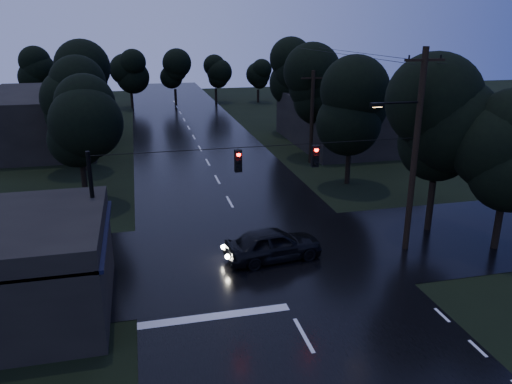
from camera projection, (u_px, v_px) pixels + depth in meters
name	position (u px, v px, depth m)	size (l,w,h in m)	color
main_road	(208.00, 163.00, 41.50)	(12.00, 120.00, 0.02)	black
cross_street	(259.00, 255.00, 24.91)	(60.00, 9.00, 0.02)	black
building_far_right	(347.00, 121.00, 47.55)	(10.00, 14.00, 4.40)	black
building_far_left	(44.00, 119.00, 46.84)	(10.00, 16.00, 5.00)	black
utility_pole_main	(414.00, 149.00, 23.93)	(3.50, 0.30, 10.00)	black
utility_pole_far	(312.00, 116.00, 40.23)	(2.00, 0.30, 7.50)	black
anchor_pole_left	(95.00, 219.00, 21.38)	(0.18, 0.18, 6.00)	black
span_signals	(276.00, 158.00, 22.42)	(15.00, 0.37, 1.12)	black
tree_corner_near	(440.00, 124.00, 26.11)	(4.48, 4.48, 9.44)	black
tree_corner_far	(511.00, 149.00, 24.02)	(3.92, 3.92, 8.26)	black
tree_left_a	(78.00, 122.00, 30.47)	(3.92, 3.92, 8.26)	black
tree_left_b	(79.00, 98.00, 37.59)	(4.20, 4.20, 8.85)	black
tree_left_c	(82.00, 80.00, 46.56)	(4.48, 4.48, 9.44)	black
tree_right_a	(352.00, 106.00, 34.30)	(4.20, 4.20, 8.85)	black
tree_right_b	(319.00, 86.00, 41.69)	(4.48, 4.48, 9.44)	black
tree_right_c	(291.00, 71.00, 50.91)	(4.76, 4.76, 10.03)	black
car	(273.00, 244.00, 24.21)	(1.91, 4.74, 1.62)	black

